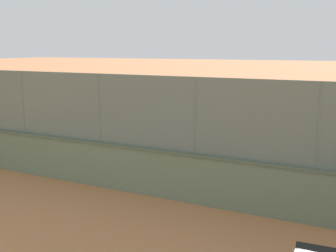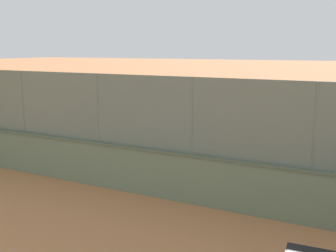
{
  "view_description": "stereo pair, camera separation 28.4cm",
  "coord_description": "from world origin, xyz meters",
  "px_view_note": "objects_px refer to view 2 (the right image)",
  "views": [
    {
      "loc": [
        -6.27,
        19.87,
        4.46
      ],
      "look_at": [
        0.51,
        5.24,
        1.29
      ],
      "focal_mm": 42.64,
      "sensor_mm": 36.0,
      "label": 1
    },
    {
      "loc": [
        -6.53,
        19.75,
        4.46
      ],
      "look_at": [
        0.51,
        5.24,
        1.29
      ],
      "focal_mm": 42.64,
      "sensor_mm": 36.0,
      "label": 2
    }
  ],
  "objects_px": {
    "player_foreground_swinging": "(258,119)",
    "sports_ball": "(258,121)",
    "player_near_wall_returning": "(161,130)",
    "spare_ball_by_wall": "(91,162)",
    "courtside_bench": "(11,141)"
  },
  "relations": [
    {
      "from": "spare_ball_by_wall",
      "to": "courtside_bench",
      "type": "xyz_separation_m",
      "value": [
        4.33,
        -0.08,
        0.42
      ]
    },
    {
      "from": "player_near_wall_returning",
      "to": "sports_ball",
      "type": "height_order",
      "value": "player_near_wall_returning"
    },
    {
      "from": "player_near_wall_returning",
      "to": "courtside_bench",
      "type": "height_order",
      "value": "player_near_wall_returning"
    },
    {
      "from": "player_foreground_swinging",
      "to": "player_near_wall_returning",
      "type": "height_order",
      "value": "player_foreground_swinging"
    },
    {
      "from": "player_foreground_swinging",
      "to": "spare_ball_by_wall",
      "type": "bearing_deg",
      "value": 57.39
    },
    {
      "from": "player_near_wall_returning",
      "to": "spare_ball_by_wall",
      "type": "height_order",
      "value": "player_near_wall_returning"
    },
    {
      "from": "player_foreground_swinging",
      "to": "courtside_bench",
      "type": "relative_size",
      "value": 1.0
    },
    {
      "from": "player_near_wall_returning",
      "to": "sports_ball",
      "type": "relative_size",
      "value": 7.37
    },
    {
      "from": "sports_ball",
      "to": "player_foreground_swinging",
      "type": "bearing_deg",
      "value": -74.85
    },
    {
      "from": "player_foreground_swinging",
      "to": "sports_ball",
      "type": "xyz_separation_m",
      "value": [
        -0.23,
        0.84,
        0.07
      ]
    },
    {
      "from": "player_near_wall_returning",
      "to": "spare_ball_by_wall",
      "type": "relative_size",
      "value": 19.51
    },
    {
      "from": "player_foreground_swinging",
      "to": "spare_ball_by_wall",
      "type": "distance_m",
      "value": 8.87
    },
    {
      "from": "courtside_bench",
      "to": "player_foreground_swinging",
      "type": "bearing_deg",
      "value": -141.03
    },
    {
      "from": "player_foreground_swinging",
      "to": "player_near_wall_returning",
      "type": "distance_m",
      "value": 5.42
    },
    {
      "from": "player_foreground_swinging",
      "to": "courtside_bench",
      "type": "bearing_deg",
      "value": 38.97
    }
  ]
}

